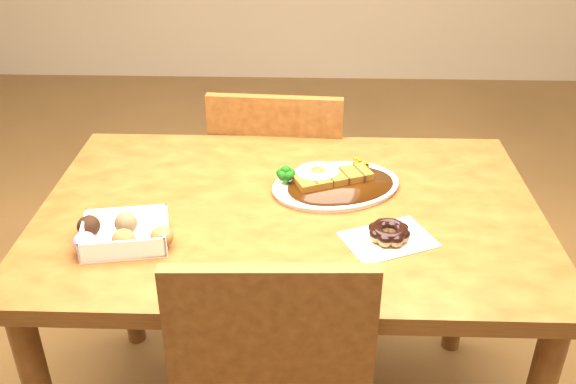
{
  "coord_description": "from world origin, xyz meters",
  "views": [
    {
      "loc": [
        0.04,
        -1.32,
        1.55
      ],
      "look_at": [
        -0.0,
        -0.04,
        0.81
      ],
      "focal_mm": 40.0,
      "sensor_mm": 36.0,
      "label": 1
    }
  ],
  "objects_px": {
    "chair_far": "(280,193)",
    "katsu_curry_plate": "(333,183)",
    "table": "(290,240)",
    "pon_de_ring": "(389,233)",
    "donut_box": "(122,233)"
  },
  "relations": [
    {
      "from": "table",
      "to": "chair_far",
      "type": "relative_size",
      "value": 1.38
    },
    {
      "from": "chair_far",
      "to": "katsu_curry_plate",
      "type": "relative_size",
      "value": 2.31
    },
    {
      "from": "pon_de_ring",
      "to": "donut_box",
      "type": "bearing_deg",
      "value": -177.01
    },
    {
      "from": "table",
      "to": "pon_de_ring",
      "type": "height_order",
      "value": "pon_de_ring"
    },
    {
      "from": "table",
      "to": "donut_box",
      "type": "height_order",
      "value": "donut_box"
    },
    {
      "from": "katsu_curry_plate",
      "to": "table",
      "type": "bearing_deg",
      "value": -139.42
    },
    {
      "from": "table",
      "to": "donut_box",
      "type": "bearing_deg",
      "value": -155.0
    },
    {
      "from": "pon_de_ring",
      "to": "katsu_curry_plate",
      "type": "bearing_deg",
      "value": 116.7
    },
    {
      "from": "katsu_curry_plate",
      "to": "donut_box",
      "type": "relative_size",
      "value": 1.7
    },
    {
      "from": "table",
      "to": "pon_de_ring",
      "type": "distance_m",
      "value": 0.29
    },
    {
      "from": "table",
      "to": "donut_box",
      "type": "xyz_separation_m",
      "value": [
        -0.36,
        -0.17,
        0.12
      ]
    },
    {
      "from": "katsu_curry_plate",
      "to": "donut_box",
      "type": "distance_m",
      "value": 0.53
    },
    {
      "from": "katsu_curry_plate",
      "to": "pon_de_ring",
      "type": "bearing_deg",
      "value": -63.3
    },
    {
      "from": "donut_box",
      "to": "pon_de_ring",
      "type": "height_order",
      "value": "donut_box"
    },
    {
      "from": "chair_far",
      "to": "donut_box",
      "type": "relative_size",
      "value": 3.94
    }
  ]
}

